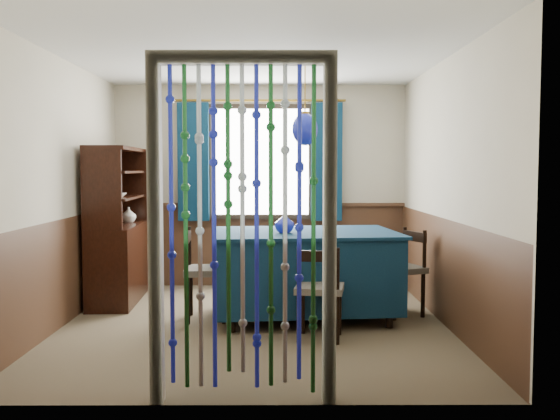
{
  "coord_description": "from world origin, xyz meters",
  "views": [
    {
      "loc": [
        0.22,
        -5.78,
        1.47
      ],
      "look_at": [
        0.24,
        0.28,
        1.06
      ],
      "focal_mm": 40.0,
      "sensor_mm": 36.0,
      "label": 1
    }
  ],
  "objects_px": {
    "vase_table": "(284,224)",
    "sideboard": "(118,248)",
    "chair_left": "(204,271)",
    "dining_table": "(305,269)",
    "chair_near": "(319,290)",
    "bowl_shelf": "(117,195)",
    "chair_far": "(299,261)",
    "pendant_lamp": "(305,129)",
    "vase_sideboard": "(129,214)",
    "chair_right": "(402,269)"
  },
  "relations": [
    {
      "from": "pendant_lamp",
      "to": "vase_table",
      "type": "bearing_deg",
      "value": -144.67
    },
    {
      "from": "sideboard",
      "to": "vase_table",
      "type": "xyz_separation_m",
      "value": [
        1.84,
        -0.95,
        0.35
      ]
    },
    {
      "from": "chair_left",
      "to": "vase_sideboard",
      "type": "relative_size",
      "value": 4.52
    },
    {
      "from": "chair_far",
      "to": "chair_near",
      "type": "bearing_deg",
      "value": 93.38
    },
    {
      "from": "chair_left",
      "to": "bowl_shelf",
      "type": "bearing_deg",
      "value": -125.98
    },
    {
      "from": "chair_right",
      "to": "sideboard",
      "type": "relative_size",
      "value": 0.51
    },
    {
      "from": "chair_far",
      "to": "sideboard",
      "type": "bearing_deg",
      "value": -1.76
    },
    {
      "from": "chair_far",
      "to": "bowl_shelf",
      "type": "height_order",
      "value": "bowl_shelf"
    },
    {
      "from": "sideboard",
      "to": "vase_table",
      "type": "relative_size",
      "value": 9.65
    },
    {
      "from": "vase_table",
      "to": "sideboard",
      "type": "bearing_deg",
      "value": 152.7
    },
    {
      "from": "chair_near",
      "to": "chair_left",
      "type": "bearing_deg",
      "value": 154.92
    },
    {
      "from": "pendant_lamp",
      "to": "vase_table",
      "type": "height_order",
      "value": "pendant_lamp"
    },
    {
      "from": "chair_near",
      "to": "chair_far",
      "type": "height_order",
      "value": "chair_far"
    },
    {
      "from": "vase_table",
      "to": "dining_table",
      "type": "bearing_deg",
      "value": 35.33
    },
    {
      "from": "dining_table",
      "to": "pendant_lamp",
      "type": "height_order",
      "value": "pendant_lamp"
    },
    {
      "from": "chair_left",
      "to": "sideboard",
      "type": "relative_size",
      "value": 0.52
    },
    {
      "from": "chair_far",
      "to": "sideboard",
      "type": "xyz_separation_m",
      "value": [
        -2.01,
        0.03,
        0.15
      ]
    },
    {
      "from": "chair_far",
      "to": "chair_right",
      "type": "xyz_separation_m",
      "value": [
        1.01,
        -0.64,
        0.01
      ]
    },
    {
      "from": "chair_far",
      "to": "chair_left",
      "type": "relative_size",
      "value": 0.94
    },
    {
      "from": "dining_table",
      "to": "vase_sideboard",
      "type": "xyz_separation_m",
      "value": [
        -1.98,
        1.09,
        0.46
      ]
    },
    {
      "from": "chair_far",
      "to": "pendant_lamp",
      "type": "height_order",
      "value": "pendant_lamp"
    },
    {
      "from": "chair_far",
      "to": "vase_table",
      "type": "xyz_separation_m",
      "value": [
        -0.17,
        -0.92,
        0.5
      ]
    },
    {
      "from": "chair_far",
      "to": "vase_sideboard",
      "type": "height_order",
      "value": "vase_sideboard"
    },
    {
      "from": "chair_right",
      "to": "sideboard",
      "type": "bearing_deg",
      "value": 55.65
    },
    {
      "from": "chair_left",
      "to": "vase_table",
      "type": "xyz_separation_m",
      "value": [
        0.78,
        -0.09,
        0.47
      ]
    },
    {
      "from": "dining_table",
      "to": "sideboard",
      "type": "distance_m",
      "value": 2.19
    },
    {
      "from": "chair_far",
      "to": "vase_sideboard",
      "type": "xyz_separation_m",
      "value": [
        -1.95,
        0.31,
        0.5
      ]
    },
    {
      "from": "chair_far",
      "to": "vase_table",
      "type": "relative_size",
      "value": 4.74
    },
    {
      "from": "chair_left",
      "to": "sideboard",
      "type": "bearing_deg",
      "value": -132.93
    },
    {
      "from": "chair_left",
      "to": "dining_table",
      "type": "bearing_deg",
      "value": 89.41
    },
    {
      "from": "chair_near",
      "to": "sideboard",
      "type": "height_order",
      "value": "sideboard"
    },
    {
      "from": "chair_near",
      "to": "chair_left",
      "type": "relative_size",
      "value": 0.91
    },
    {
      "from": "chair_right",
      "to": "chair_far",
      "type": "bearing_deg",
      "value": 35.71
    },
    {
      "from": "dining_table",
      "to": "chair_far",
      "type": "distance_m",
      "value": 0.78
    },
    {
      "from": "sideboard",
      "to": "vase_table",
      "type": "height_order",
      "value": "sideboard"
    },
    {
      "from": "chair_near",
      "to": "vase_sideboard",
      "type": "bearing_deg",
      "value": 146.84
    },
    {
      "from": "chair_left",
      "to": "pendant_lamp",
      "type": "bearing_deg",
      "value": 89.41
    },
    {
      "from": "vase_sideboard",
      "to": "chair_near",
      "type": "bearing_deg",
      "value": -42.02
    },
    {
      "from": "chair_left",
      "to": "chair_right",
      "type": "bearing_deg",
      "value": 91.95
    },
    {
      "from": "sideboard",
      "to": "chair_right",
      "type": "bearing_deg",
      "value": -15.05
    },
    {
      "from": "dining_table",
      "to": "chair_near",
      "type": "bearing_deg",
      "value": -88.87
    },
    {
      "from": "bowl_shelf",
      "to": "vase_table",
      "type": "bearing_deg",
      "value": -21.93
    },
    {
      "from": "dining_table",
      "to": "vase_sideboard",
      "type": "relative_size",
      "value": 9.57
    },
    {
      "from": "dining_table",
      "to": "vase_table",
      "type": "distance_m",
      "value": 0.52
    },
    {
      "from": "pendant_lamp",
      "to": "vase_sideboard",
      "type": "xyz_separation_m",
      "value": [
        -1.98,
        1.09,
        -0.9
      ]
    },
    {
      "from": "pendant_lamp",
      "to": "chair_right",
      "type": "bearing_deg",
      "value": 8.15
    },
    {
      "from": "chair_right",
      "to": "bowl_shelf",
      "type": "distance_m",
      "value": 3.08
    },
    {
      "from": "dining_table",
      "to": "chair_near",
      "type": "height_order",
      "value": "dining_table"
    },
    {
      "from": "chair_far",
      "to": "dining_table",
      "type": "bearing_deg",
      "value": 90.92
    },
    {
      "from": "chair_right",
      "to": "sideboard",
      "type": "xyz_separation_m",
      "value": [
        -3.02,
        0.67,
        0.13
      ]
    }
  ]
}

